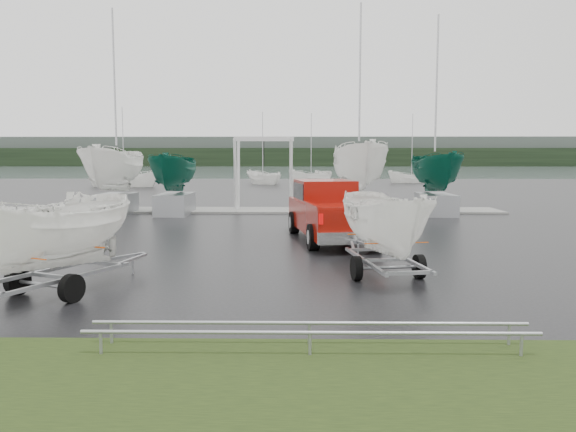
{
  "coord_description": "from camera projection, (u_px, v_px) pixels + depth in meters",
  "views": [
    {
      "loc": [
        3.79,
        -18.03,
        3.0
      ],
      "look_at": [
        3.54,
        -0.89,
        1.2
      ],
      "focal_mm": 35.0,
      "sensor_mm": 36.0,
      "label": 1
    }
  ],
  "objects": [
    {
      "name": "moored_boat_0",
      "position": [
        124.0,
        187.0,
        56.77
      ],
      "size": [
        2.78,
        2.7,
        11.58
      ],
      "rotation": [
        0.0,
        0.0,
        1.57
      ],
      "color": "white",
      "rests_on": "ground"
    },
    {
      "name": "keelboat_0",
      "position": [
        113.0,
        140.0,
        28.91
      ],
      "size": [
        2.44,
        3.2,
        10.61
      ],
      "color": "#9A9CA2",
      "rests_on": "ground"
    },
    {
      "name": "keelboat_1",
      "position": [
        174.0,
        153.0,
        29.14
      ],
      "size": [
        2.07,
        3.2,
        6.59
      ],
      "color": "#9A9CA2",
      "rests_on": "ground"
    },
    {
      "name": "dock",
      "position": [
        228.0,
        210.0,
        31.22
      ],
      "size": [
        30.0,
        3.0,
        0.12
      ],
      "primitive_type": "cube",
      "color": "gray",
      "rests_on": "ground"
    },
    {
      "name": "grass_verge",
      "position": [
        8.0,
        387.0,
        7.36
      ],
      "size": [
        40.0,
        40.0,
        0.0
      ],
      "primitive_type": "plane",
      "color": "black",
      "rests_on": "ground"
    },
    {
      "name": "trailer_parked",
      "position": [
        46.0,
        167.0,
        11.85
      ],
      "size": [
        2.56,
        3.77,
        5.16
      ],
      "rotation": [
        0.0,
        0.0,
        -0.42
      ],
      "color": "#9A9CA2",
      "rests_on": "ground"
    },
    {
      "name": "treeline",
      "position": [
        285.0,
        157.0,
        187.03
      ],
      "size": [
        300.0,
        8.0,
        6.0
      ],
      "primitive_type": "cube",
      "color": "black",
      "rests_on": "ground"
    },
    {
      "name": "keelboat_2",
      "position": [
        360.0,
        133.0,
        28.69
      ],
      "size": [
        2.66,
        3.2,
        10.83
      ],
      "color": "#9A9CA2",
      "rests_on": "ground"
    },
    {
      "name": "far_hill",
      "position": [
        285.0,
        151.0,
        194.78
      ],
      "size": [
        300.0,
        6.0,
        10.0
      ],
      "primitive_type": "cube",
      "color": "#4C5651",
      "rests_on": "ground"
    },
    {
      "name": "trailer_hitched",
      "position": [
        387.0,
        170.0,
        13.75
      ],
      "size": [
        1.93,
        3.74,
        4.97
      ],
      "rotation": [
        0.0,
        0.0,
        0.16
      ],
      "color": "#9A9CA2",
      "rests_on": "ground"
    },
    {
      "name": "lake",
      "position": [
        278.0,
        172.0,
        117.74
      ],
      "size": [
        300.0,
        300.0,
        0.0
      ],
      "primitive_type": "plane",
      "color": "gray",
      "rests_on": "ground"
    },
    {
      "name": "pickup_truck",
      "position": [
        329.0,
        209.0,
        20.55
      ],
      "size": [
        3.15,
        6.69,
        2.14
      ],
      "rotation": [
        0.0,
        0.0,
        0.16
      ],
      "color": "maroon",
      "rests_on": "ground"
    },
    {
      "name": "ground_plane",
      "position": [
        180.0,
        250.0,
        18.3
      ],
      "size": [
        120.0,
        120.0,
        0.0
      ],
      "primitive_type": "plane",
      "color": "black",
      "rests_on": "ground"
    },
    {
      "name": "boat_hoist",
      "position": [
        264.0,
        163.0,
        30.92
      ],
      "size": [
        3.3,
        2.18,
        4.12
      ],
      "color": "silver",
      "rests_on": "ground"
    },
    {
      "name": "keelboat_3",
      "position": [
        437.0,
        150.0,
        29.02
      ],
      "size": [
        2.15,
        3.2,
        10.31
      ],
      "color": "#9A9CA2",
      "rests_on": "ground"
    },
    {
      "name": "moored_boat_1",
      "position": [
        263.0,
        184.0,
        62.86
      ],
      "size": [
        3.29,
        3.31,
        11.14
      ],
      "rotation": [
        0.0,
        0.0,
        3.69
      ],
      "color": "white",
      "rests_on": "ground"
    },
    {
      "name": "moored_boat_3",
      "position": [
        411.0,
        183.0,
        65.7
      ],
      "size": [
        2.77,
        2.72,
        10.96
      ],
      "rotation": [
        0.0,
        0.0,
        4.96
      ],
      "color": "white",
      "rests_on": "ground"
    },
    {
      "name": "moored_boat_2",
      "position": [
        311.0,
        183.0,
        64.71
      ],
      "size": [
        3.52,
        3.52,
        11.27
      ],
      "rotation": [
        0.0,
        0.0,
        5.47
      ],
      "color": "white",
      "rests_on": "ground"
    },
    {
      "name": "mast_rack_2",
      "position": [
        310.0,
        328.0,
        8.75
      ],
      "size": [
        7.0,
        0.56,
        0.06
      ],
      "color": "#9A9CA2",
      "rests_on": "ground"
    }
  ]
}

